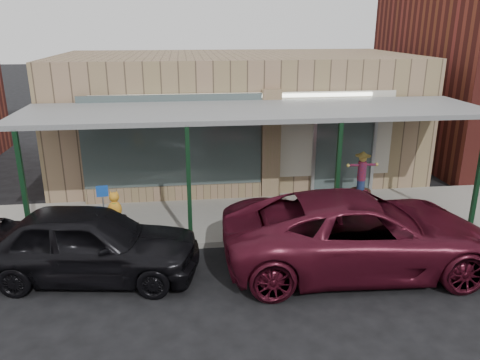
{
  "coord_description": "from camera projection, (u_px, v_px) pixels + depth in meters",
  "views": [
    {
      "loc": [
        -1.87,
        -8.28,
        5.18
      ],
      "look_at": [
        -0.54,
        2.6,
        1.52
      ],
      "focal_mm": 35.0,
      "sensor_mm": 36.0,
      "label": 1
    }
  ],
  "objects": [
    {
      "name": "ground",
      "position": [
        281.0,
        288.0,
        9.65
      ],
      "size": [
        120.0,
        120.0,
        0.0
      ],
      "primitive_type": "plane",
      "color": "black",
      "rests_on": "ground"
    },
    {
      "name": "sidewalk",
      "position": [
        255.0,
        217.0,
        13.02
      ],
      "size": [
        40.0,
        3.2,
        0.15
      ],
      "primitive_type": "cube",
      "color": "gray",
      "rests_on": "ground"
    },
    {
      "name": "storefront",
      "position": [
        236.0,
        115.0,
        16.67
      ],
      "size": [
        12.0,
        6.25,
        4.2
      ],
      "color": "#8B6D55",
      "rests_on": "ground"
    },
    {
      "name": "awning",
      "position": [
        256.0,
        113.0,
        12.05
      ],
      "size": [
        12.0,
        3.0,
        3.04
      ],
      "color": "slate",
      "rests_on": "ground"
    },
    {
      "name": "block_buildings_near",
      "position": [
        286.0,
        64.0,
        17.35
      ],
      "size": [
        61.0,
        8.0,
        8.0
      ],
      "color": "maroon",
      "rests_on": "ground"
    },
    {
      "name": "barrel_scarecrow",
      "position": [
        361.0,
        186.0,
        13.66
      ],
      "size": [
        0.92,
        0.8,
        1.58
      ],
      "rotation": [
        0.0,
        0.0,
        -0.41
      ],
      "color": "#4B2C1E",
      "rests_on": "sidewalk"
    },
    {
      "name": "barrel_pumpkin",
      "position": [
        343.0,
        210.0,
        12.68
      ],
      "size": [
        0.56,
        0.56,
        0.64
      ],
      "rotation": [
        0.0,
        0.0,
        -0.04
      ],
      "color": "#4B2C1E",
      "rests_on": "sidewalk"
    },
    {
      "name": "handicap_sign",
      "position": [
        103.0,
        204.0,
        11.34
      ],
      "size": [
        0.28,
        0.06,
        1.35
      ],
      "rotation": [
        0.0,
        0.0,
        0.15
      ],
      "color": "gray",
      "rests_on": "sidewalk"
    },
    {
      "name": "parked_sedan",
      "position": [
        89.0,
        243.0,
        9.86
      ],
      "size": [
        4.86,
        2.51,
        1.61
      ],
      "rotation": [
        0.0,
        0.0,
        1.43
      ],
      "color": "black",
      "rests_on": "ground"
    },
    {
      "name": "car_maroon",
      "position": [
        360.0,
        232.0,
        10.26
      ],
      "size": [
        6.16,
        3.06,
        1.68
      ],
      "primitive_type": "imported",
      "rotation": [
        0.0,
        0.0,
        1.53
      ],
      "color": "#4A0E1E",
      "rests_on": "ground"
    }
  ]
}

